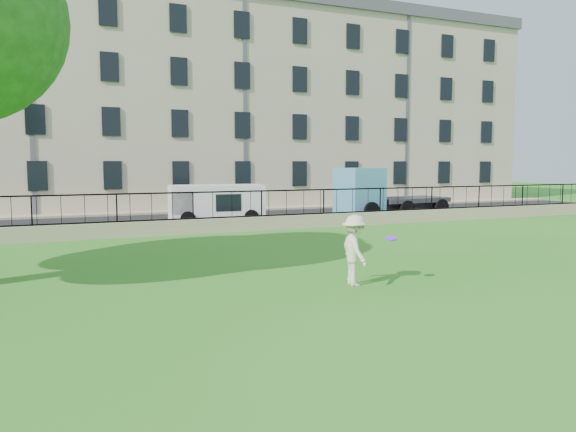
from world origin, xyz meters
name	(u,v)px	position (x,y,z in m)	size (l,w,h in m)	color
ground	(332,299)	(0.00, 0.00, 0.00)	(120.00, 120.00, 0.00)	#27751B
retaining_wall	(193,227)	(0.00, 12.00, 0.30)	(50.00, 0.40, 0.60)	gray
iron_railing	(193,206)	(0.00, 12.00, 1.15)	(50.00, 0.05, 1.13)	black
street	(169,223)	(0.00, 16.70, 0.01)	(60.00, 9.00, 0.01)	black
sidewalk	(150,213)	(0.00, 21.90, 0.06)	(60.00, 1.40, 0.12)	gray
building_row	(132,101)	(0.00, 27.57, 6.92)	(56.40, 10.40, 13.80)	beige
man	(355,250)	(1.11, 0.94, 0.84)	(1.09, 0.63, 1.69)	beige
frisbee	(391,238)	(1.93, 0.66, 1.12)	(0.27, 0.27, 0.03)	#7327E0
white_van	(217,204)	(2.00, 15.40, 0.92)	(4.40, 1.72, 1.85)	silver
blue_truck	(391,192)	(11.93, 15.40, 1.31)	(6.27, 2.22, 2.63)	#5097BD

